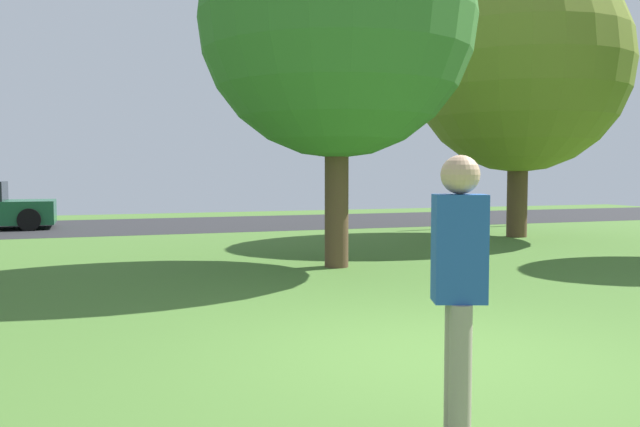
% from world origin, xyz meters
% --- Properties ---
extents(ground_plane, '(44.00, 44.00, 0.00)m').
position_xyz_m(ground_plane, '(0.00, 0.00, 0.00)').
color(ground_plane, '#47702D').
extents(road_strip, '(44.00, 6.40, 0.01)m').
position_xyz_m(road_strip, '(0.00, 16.00, 0.00)').
color(road_strip, '#28282B').
rests_on(road_strip, ground_plane).
extents(oak_tree_center, '(4.84, 4.84, 6.77)m').
position_xyz_m(oak_tree_center, '(1.13, 5.66, 4.33)').
color(oak_tree_center, brown).
rests_on(oak_tree_center, ground_plane).
extents(maple_tree_near, '(5.53, 5.53, 7.19)m').
position_xyz_m(maple_tree_near, '(7.46, 9.25, 4.42)').
color(maple_tree_near, brown).
rests_on(maple_tree_near, ground_plane).
extents(person_catcher, '(0.38, 0.32, 1.81)m').
position_xyz_m(person_catcher, '(-0.86, -1.83, 1.01)').
color(person_catcher, gray).
rests_on(person_catcher, ground_plane).
extents(street_lamp_post, '(0.14, 0.14, 4.50)m').
position_xyz_m(street_lamp_post, '(9.37, 12.20, 2.25)').
color(street_lamp_post, '#2D2D33').
rests_on(street_lamp_post, ground_plane).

